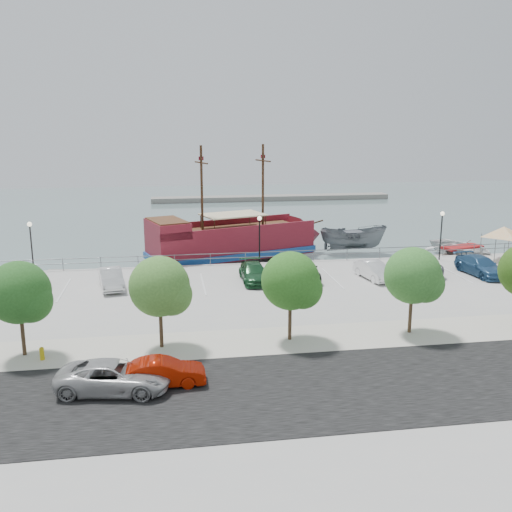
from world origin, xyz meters
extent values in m
plane|color=slate|center=(0.00, 0.00, -1.00)|extent=(160.00, 160.00, 0.00)
cube|color=#A6A5A4|center=(0.00, -21.00, -0.60)|extent=(100.00, 58.00, 1.20)
cube|color=black|center=(0.00, -16.00, 0.01)|extent=(100.00, 8.00, 0.04)
cube|color=beige|center=(0.00, -10.00, 0.01)|extent=(100.00, 4.00, 0.05)
cylinder|color=slate|center=(0.00, 7.80, 0.95)|extent=(50.00, 0.06, 0.06)
cylinder|color=slate|center=(0.00, 7.80, 0.55)|extent=(50.00, 0.06, 0.06)
cube|color=gray|center=(10.00, 55.00, -0.60)|extent=(40.00, 3.00, 0.80)
cube|color=maroon|center=(-1.65, 12.69, 0.80)|extent=(15.91, 9.31, 2.47)
cube|color=#18458E|center=(-1.65, 12.69, 0.00)|extent=(16.27, 9.67, 0.57)
cone|color=maroon|center=(6.27, 15.33, 0.80)|extent=(4.32, 5.28, 4.56)
cube|color=maroon|center=(-7.50, 10.73, 2.70)|extent=(4.20, 5.40, 1.33)
cube|color=#54311A|center=(-7.50, 10.73, 3.41)|extent=(3.90, 4.98, 0.11)
cube|color=#54311A|center=(-1.20, 12.84, 2.08)|extent=(13.03, 7.87, 0.14)
cube|color=maroon|center=(-2.37, 14.85, 2.37)|extent=(14.46, 4.99, 0.66)
cube|color=maroon|center=(-0.93, 10.53, 2.37)|extent=(14.46, 4.99, 0.66)
cylinder|color=#382111|center=(1.50, 13.74, 5.93)|extent=(0.29, 0.29, 7.78)
cylinder|color=#382111|center=(-4.35, 11.78, 5.93)|extent=(0.29, 0.29, 7.78)
cylinder|color=#382111|center=(1.50, 13.74, 8.30)|extent=(1.03, 2.74, 0.13)
cylinder|color=#382111|center=(-4.35, 11.78, 8.30)|extent=(1.03, 2.74, 0.13)
cube|color=beige|center=(-1.47, 12.75, 3.46)|extent=(6.36, 5.16, 0.11)
cylinder|color=#382111|center=(6.90, 15.54, 1.94)|extent=(2.29, 0.89, 0.56)
imported|color=slate|center=(10.68, 14.20, 0.27)|extent=(6.88, 3.41, 2.55)
imported|color=silver|center=(20.40, 10.61, -0.27)|extent=(6.72, 8.13, 1.46)
cube|color=gray|center=(-14.40, 9.20, -0.80)|extent=(7.39, 3.23, 0.41)
cube|color=gray|center=(8.77, 9.20, -0.81)|extent=(6.83, 3.22, 0.38)
cube|color=gray|center=(16.95, 9.20, -0.79)|extent=(7.61, 4.85, 0.42)
cylinder|color=slate|center=(19.98, 6.75, 1.09)|extent=(0.07, 0.07, 2.18)
cylinder|color=slate|center=(22.55, 6.55, 1.09)|extent=(0.07, 0.07, 2.18)
cylinder|color=slate|center=(19.79, 4.17, 1.09)|extent=(0.07, 0.07, 2.18)
pyramid|color=silver|center=(21.17, 5.36, 3.02)|extent=(4.47, 4.47, 0.89)
imported|color=#A3A3A3|center=(-10.06, -14.86, 0.70)|extent=(5.35, 3.11, 1.40)
imported|color=#9A1502|center=(-7.91, -14.61, 0.64)|extent=(3.88, 1.35, 1.28)
cylinder|color=gold|center=(-13.97, -10.80, 0.29)|extent=(0.23, 0.23, 0.58)
sphere|color=gold|center=(-13.97, -10.80, 0.60)|extent=(0.25, 0.25, 0.25)
cylinder|color=black|center=(-18.00, 6.50, 2.00)|extent=(0.12, 0.12, 4.00)
sphere|color=#FFF2CC|center=(-18.00, 6.50, 4.10)|extent=(0.36, 0.36, 0.36)
cylinder|color=black|center=(0.00, 6.50, 2.00)|extent=(0.12, 0.12, 4.00)
sphere|color=#FFF2CC|center=(0.00, 6.50, 4.10)|extent=(0.36, 0.36, 0.36)
cylinder|color=black|center=(16.00, 6.50, 2.00)|extent=(0.12, 0.12, 4.00)
sphere|color=#FFF2CC|center=(16.00, 6.50, 4.10)|extent=(0.36, 0.36, 0.36)
cylinder|color=#473321|center=(-15.00, -10.00, 1.10)|extent=(0.20, 0.20, 2.20)
sphere|color=#214F1C|center=(-15.00, -10.00, 3.40)|extent=(3.20, 3.20, 3.20)
sphere|color=#214F1C|center=(-14.40, -10.30, 3.00)|extent=(2.20, 2.20, 2.20)
cylinder|color=#473321|center=(-8.00, -10.00, 1.10)|extent=(0.20, 0.20, 2.20)
sphere|color=#3E6C2A|center=(-8.00, -10.00, 3.40)|extent=(3.20, 3.20, 3.20)
sphere|color=#3E6C2A|center=(-7.40, -10.30, 3.00)|extent=(2.20, 2.20, 2.20)
cylinder|color=#473321|center=(-1.00, -10.00, 1.10)|extent=(0.20, 0.20, 2.20)
sphere|color=#285C1C|center=(-1.00, -10.00, 3.40)|extent=(3.20, 3.20, 3.20)
sphere|color=#285C1C|center=(-0.40, -10.30, 3.00)|extent=(2.20, 2.20, 2.20)
cylinder|color=#473321|center=(6.00, -10.00, 1.10)|extent=(0.20, 0.20, 2.20)
sphere|color=#316728|center=(6.00, -10.00, 3.40)|extent=(3.20, 3.20, 3.20)
sphere|color=#316728|center=(6.60, -10.30, 3.00)|extent=(2.20, 2.20, 2.20)
imported|color=maroon|center=(-17.94, 2.69, 0.73)|extent=(2.36, 4.49, 1.46)
imported|color=silver|center=(-11.65, 1.94, 0.72)|extent=(2.29, 4.58, 1.44)
imported|color=#1B4D29|center=(-1.14, 2.08, 0.69)|extent=(1.93, 4.75, 1.38)
imported|color=black|center=(2.71, 2.29, 0.83)|extent=(1.98, 4.86, 1.65)
imported|color=white|center=(8.05, 1.34, 0.68)|extent=(2.09, 4.30, 1.36)
imported|color=#53535C|center=(12.56, 2.63, 0.75)|extent=(3.57, 5.81, 1.50)
imported|color=navy|center=(16.82, 1.21, 0.73)|extent=(2.56, 5.23, 1.46)
camera|label=1|loc=(-7.46, -39.04, 11.72)|focal=40.00mm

